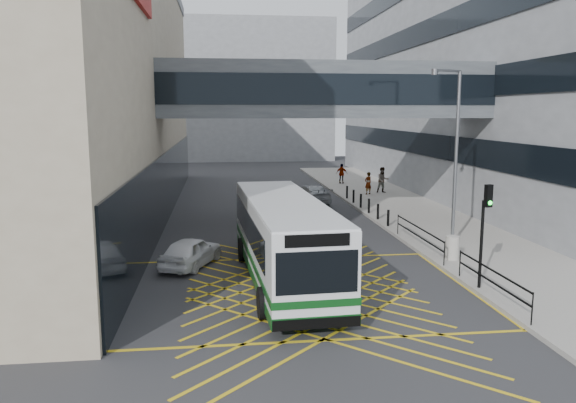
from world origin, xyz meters
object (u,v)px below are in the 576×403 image
object	(u,v)px
traffic_light	(485,221)
car_dark	(273,211)
bus	(283,238)
car_silver	(311,193)
car_white	(191,251)
pedestrian_b	(383,180)
pedestrian_c	(342,174)
street_lamp	(454,147)
pedestrian_a	(368,183)
litter_bin	(452,248)

from	to	relation	value
traffic_light	car_dark	bearing A→B (deg)	96.94
bus	traffic_light	xyz separation A→B (m)	(6.80, -2.24, 0.90)
car_dark	car_silver	xyz separation A→B (m)	(3.35, 7.10, -0.06)
car_silver	car_white	bearing A→B (deg)	52.63
pedestrian_b	pedestrian_c	bearing A→B (deg)	106.10
street_lamp	pedestrian_a	bearing A→B (deg)	63.53
street_lamp	bus	bearing A→B (deg)	-178.24
street_lamp	pedestrian_b	distance (m)	17.49
car_white	traffic_light	bearing A→B (deg)	178.34
pedestrian_a	bus	bearing A→B (deg)	39.26
traffic_light	pedestrian_b	xyz separation A→B (m)	(3.31, 23.43, -1.44)
car_white	litter_bin	xyz separation A→B (m)	(10.97, -0.77, 0.03)
pedestrian_c	pedestrian_a	bearing A→B (deg)	118.39
car_white	car_dark	distance (m)	9.35
car_silver	street_lamp	size ratio (longest dim) A/B	0.55
traffic_light	car_white	bearing A→B (deg)	137.19
car_dark	pedestrian_a	bearing A→B (deg)	-110.55
traffic_light	street_lamp	bearing A→B (deg)	58.34
pedestrian_c	street_lamp	bearing A→B (deg)	113.56
pedestrian_b	pedestrian_c	distance (m)	6.22
bus	car_dark	xyz separation A→B (m)	(0.63, 10.84, -0.95)
car_white	pedestrian_b	size ratio (longest dim) A/B	2.03
litter_bin	car_dark	bearing A→B (deg)	126.56
car_dark	litter_bin	distance (m)	11.36
car_white	litter_bin	world-z (taller)	car_white
bus	litter_bin	world-z (taller)	bus
car_white	pedestrian_b	bearing A→B (deg)	-103.34
car_white	car_dark	bearing A→B (deg)	-93.87
pedestrian_a	traffic_light	bearing A→B (deg)	57.44
car_silver	litter_bin	xyz separation A→B (m)	(3.41, -16.22, -0.02)
car_dark	pedestrian_a	distance (m)	12.69
car_dark	car_silver	size ratio (longest dim) A/B	1.07
bus	pedestrian_a	xyz separation A→B (m)	(8.79, 20.55, -0.69)
pedestrian_a	pedestrian_c	size ratio (longest dim) A/B	0.98
car_silver	pedestrian_b	distance (m)	6.96
bus	car_silver	size ratio (longest dim) A/B	2.58
car_dark	pedestrian_a	size ratio (longest dim) A/B	2.81
traffic_light	litter_bin	distance (m)	4.44
traffic_light	pedestrian_b	world-z (taller)	traffic_light
car_dark	street_lamp	distance (m)	10.93
car_white	car_silver	xyz separation A→B (m)	(7.55, 15.45, 0.05)
street_lamp	pedestrian_a	xyz separation A→B (m)	(0.47, 16.39, -3.73)
traffic_light	pedestrian_a	distance (m)	22.93
street_lamp	litter_bin	xyz separation A→B (m)	(-0.92, -2.45, -4.07)
car_silver	car_dark	bearing A→B (deg)	53.41
pedestrian_b	pedestrian_c	size ratio (longest dim) A/B	1.15
car_white	pedestrian_a	world-z (taller)	pedestrian_a
traffic_light	litter_bin	xyz separation A→B (m)	(0.60, 3.95, -1.92)
car_silver	street_lamp	bearing A→B (deg)	96.16
pedestrian_c	pedestrian_b	bearing A→B (deg)	131.16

